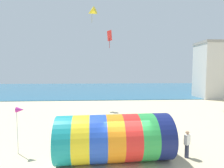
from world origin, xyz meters
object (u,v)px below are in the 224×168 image
kite_handler (187,144)px  beach_flag (20,112)px  giant_inflatable_tube (114,138)px  kite_red_diamond (110,36)px  kite_yellow_delta (92,12)px

kite_handler → beach_flag: (-10.16, 1.09, 1.82)m
giant_inflatable_tube → kite_red_diamond: (-0.12, 3.58, 6.48)m
kite_handler → kite_yellow_delta: bearing=114.0°
kite_yellow_delta → giant_inflatable_tube: bearing=-82.0°
giant_inflatable_tube → kite_red_diamond: size_ratio=5.20×
kite_handler → beach_flag: bearing=173.9°
giant_inflatable_tube → kite_handler: 4.39m
giant_inflatable_tube → kite_handler: (4.36, 0.04, -0.50)m
kite_red_diamond → kite_yellow_delta: 12.14m
kite_yellow_delta → kite_red_diamond: bearing=-80.1°
beach_flag → kite_red_diamond: bearing=23.3°
giant_inflatable_tube → beach_flag: bearing=168.9°
kite_handler → kite_yellow_delta: 19.88m
kite_handler → beach_flag: beach_flag is taller
kite_handler → kite_red_diamond: size_ratio=1.29×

